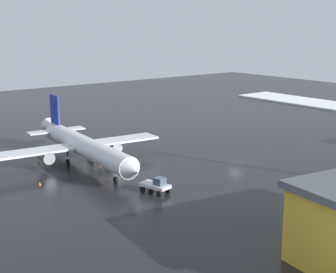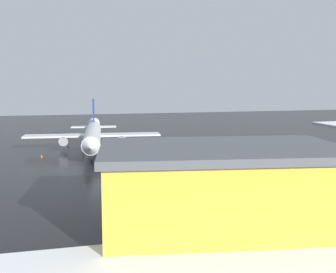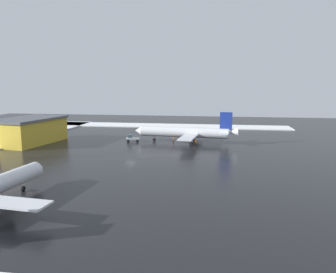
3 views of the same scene
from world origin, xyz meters
The scene contains 8 objects.
ground_plane centered at (0.00, 0.00, 0.00)m, with size 240.00×240.00×0.00m, color black.
airplane_foreground_jet centered at (-23.32, 13.76, 3.60)m, with size 30.54×36.75×10.91m.
pushback_tug centered at (-22.17, -5.46, 1.28)m, with size 3.17×4.98×2.50m.
ground_crew_mid_apron centered at (-22.99, 9.20, 0.97)m, with size 0.36×0.36×1.71m.
ground_crew_near_tug centered at (-20.73, 17.13, 0.97)m, with size 0.36×0.36×1.71m.
ground_crew_beside_wing centered at (-18.15, 17.51, 0.97)m, with size 0.36×0.36×1.71m.
traffic_cone_near_nose centered at (-28.54, 21.08, 0.28)m, with size 0.36×0.36×0.55m, color orange.
traffic_cone_mid_line centered at (-34.07, 8.71, 0.28)m, with size 0.36×0.36×0.55m, color orange.
Camera 1 is at (-65.36, -63.26, 24.72)m, focal length 55.00 mm.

